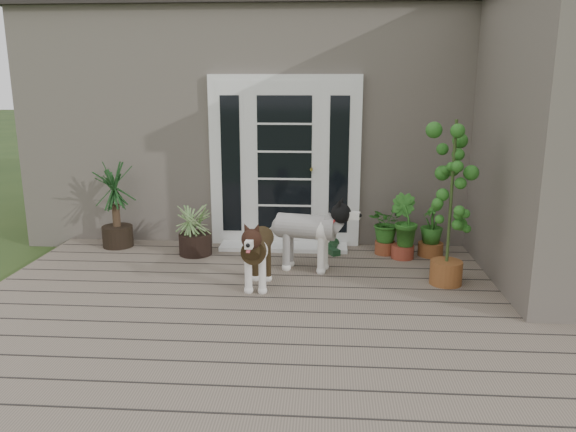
{
  "coord_description": "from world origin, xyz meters",
  "views": [
    {
      "loc": [
        0.32,
        -4.35,
        2.17
      ],
      "look_at": [
        -0.1,
        1.75,
        0.7
      ],
      "focal_mm": 34.7,
      "sensor_mm": 36.0,
      "label": 1
    }
  ],
  "objects": [
    {
      "name": "herb_c",
      "position": [
        1.6,
        2.22,
        0.37
      ],
      "size": [
        0.32,
        0.32,
        0.5
      ],
      "primitive_type": "imported",
      "rotation": [
        0.0,
        0.0,
        4.71
      ],
      "color": "#214C15",
      "rests_on": "deck"
    },
    {
      "name": "clog_left",
      "position": [
        0.41,
        2.22,
        0.17
      ],
      "size": [
        0.28,
        0.34,
        0.09
      ],
      "primitive_type": null,
      "rotation": [
        0.0,
        0.0,
        0.5
      ],
      "color": "#17391E",
      "rests_on": "deck"
    },
    {
      "name": "door_step",
      "position": [
        -0.2,
        2.4,
        0.14
      ],
      "size": [
        1.6,
        0.4,
        0.05
      ],
      "primitive_type": "cube",
      "color": "white",
      "rests_on": "deck"
    },
    {
      "name": "roof_main",
      "position": [
        0.0,
        4.65,
        3.2
      ],
      "size": [
        7.6,
        4.2,
        0.2
      ],
      "primitive_type": "cube",
      "color": "#2D2826",
      "rests_on": "house_main"
    },
    {
      "name": "deck",
      "position": [
        0.0,
        0.4,
        0.06
      ],
      "size": [
        6.2,
        4.6,
        0.12
      ],
      "primitive_type": "cube",
      "color": "#6B5B4C",
      "rests_on": "ground"
    },
    {
      "name": "white_dog",
      "position": [
        0.11,
        1.59,
        0.49
      ],
      "size": [
        0.94,
        0.56,
        0.73
      ],
      "primitive_type": null,
      "rotation": [
        0.0,
        0.0,
        -1.79
      ],
      "color": "silver",
      "rests_on": "deck"
    },
    {
      "name": "door_unit",
      "position": [
        -0.2,
        2.6,
        1.19
      ],
      "size": [
        1.9,
        0.14,
        2.15
      ],
      "primitive_type": "cube",
      "color": "white",
      "rests_on": "deck"
    },
    {
      "name": "clog_right",
      "position": [
        0.43,
        2.4,
        0.17
      ],
      "size": [
        0.19,
        0.34,
        0.1
      ],
      "primitive_type": null,
      "rotation": [
        0.0,
        0.0,
        -0.13
      ],
      "color": "black",
      "rests_on": "deck"
    },
    {
      "name": "herb_b",
      "position": [
        1.25,
        2.1,
        0.4
      ],
      "size": [
        0.53,
        0.53,
        0.56
      ],
      "primitive_type": "imported",
      "rotation": [
        0.0,
        0.0,
        2.34
      ],
      "color": "#1B5F21",
      "rests_on": "deck"
    },
    {
      "name": "yucca",
      "position": [
        -2.33,
        2.34,
        0.65
      ],
      "size": [
        0.95,
        0.95,
        1.06
      ],
      "primitive_type": null,
      "rotation": [
        0.0,
        0.0,
        -0.38
      ],
      "color": "black",
      "rests_on": "deck"
    },
    {
      "name": "brindle_dog",
      "position": [
        -0.35,
        1.02,
        0.45
      ],
      "size": [
        0.38,
        0.8,
        0.66
      ],
      "primitive_type": null,
      "rotation": [
        0.0,
        0.0,
        3.09
      ],
      "color": "#382914",
      "rests_on": "deck"
    },
    {
      "name": "house_main",
      "position": [
        0.0,
        4.65,
        1.55
      ],
      "size": [
        7.4,
        4.0,
        3.1
      ],
      "primitive_type": "cube",
      "color": "#665E54",
      "rests_on": "ground"
    },
    {
      "name": "herb_a",
      "position": [
        1.05,
        2.26,
        0.4
      ],
      "size": [
        0.59,
        0.59,
        0.56
      ],
      "primitive_type": "imported",
      "rotation": [
        0.0,
        0.0,
        1.1
      ],
      "color": "#235317",
      "rests_on": "deck"
    },
    {
      "name": "sapling",
      "position": [
        1.59,
        1.24,
        1.0
      ],
      "size": [
        0.62,
        0.62,
        1.76
      ],
      "primitive_type": null,
      "rotation": [
        0.0,
        0.0,
        0.22
      ],
      "color": "#1C4C15",
      "rests_on": "deck"
    },
    {
      "name": "spider_plant",
      "position": [
        -1.26,
        2.08,
        0.47
      ],
      "size": [
        0.69,
        0.69,
        0.71
      ],
      "primitive_type": null,
      "rotation": [
        0.0,
        0.0,
        -0.04
      ],
      "color": "#7C935A",
      "rests_on": "deck"
    }
  ]
}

